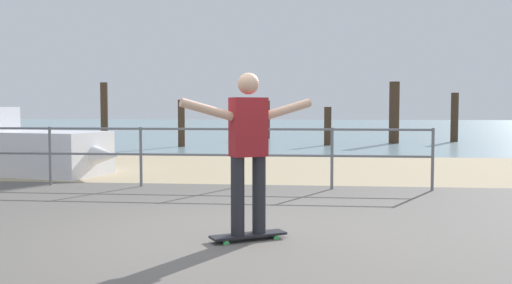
% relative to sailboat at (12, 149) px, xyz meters
% --- Properties ---
extents(ground_plane, '(24.00, 10.00, 0.04)m').
position_rel_sailboat_xyz_m(ground_plane, '(5.31, -6.28, -0.52)').
color(ground_plane, '#605B56').
rests_on(ground_plane, ground).
extents(beach_strip, '(24.00, 6.00, 0.04)m').
position_rel_sailboat_xyz_m(beach_strip, '(5.31, 1.72, -0.52)').
color(beach_strip, tan).
rests_on(beach_strip, ground).
extents(sea_surface, '(72.00, 50.00, 0.04)m').
position_rel_sailboat_xyz_m(sea_surface, '(5.31, 29.72, -0.52)').
color(sea_surface, '#75939E').
rests_on(sea_surface, ground).
extents(railing_fence, '(9.89, 0.05, 1.05)m').
position_rel_sailboat_xyz_m(railing_fence, '(3.29, -1.68, 0.18)').
color(railing_fence, slate).
rests_on(railing_fence, ground).
extents(sailboat, '(5.07, 2.41, 5.22)m').
position_rel_sailboat_xyz_m(sailboat, '(0.00, 0.00, 0.00)').
color(sailboat, silver).
rests_on(sailboat, ground).
extents(skateboard, '(0.79, 0.58, 0.08)m').
position_rel_sailboat_xyz_m(skateboard, '(5.60, -5.46, -0.45)').
color(skateboard, black).
rests_on(skateboard, ground).
extents(skateboarder, '(1.29, 0.81, 1.65)m').
position_rel_sailboat_xyz_m(skateboarder, '(5.60, -5.46, 0.50)').
color(skateboarder, '#26262B').
rests_on(skateboarder, skateboard).
extents(groyne_post_0, '(0.25, 0.25, 2.25)m').
position_rel_sailboat_xyz_m(groyne_post_0, '(-0.93, 7.73, 0.60)').
color(groyne_post_0, '#422D1E').
rests_on(groyne_post_0, ground).
extents(groyne_post_1, '(0.24, 0.24, 1.67)m').
position_rel_sailboat_xyz_m(groyne_post_1, '(1.64, 8.33, 0.31)').
color(groyne_post_1, '#422D1E').
rests_on(groyne_post_1, ground).
extents(groyne_post_2, '(0.25, 0.25, 1.71)m').
position_rel_sailboat_xyz_m(groyne_post_2, '(4.20, 13.84, 0.33)').
color(groyne_post_2, '#422D1E').
rests_on(groyne_post_2, ground).
extents(groyne_post_3, '(0.27, 0.27, 1.42)m').
position_rel_sailboat_xyz_m(groyne_post_3, '(6.77, 9.61, 0.19)').
color(groyne_post_3, '#422D1E').
rests_on(groyne_post_3, ground).
extents(groyne_post_4, '(0.39, 0.39, 2.38)m').
position_rel_sailboat_xyz_m(groyne_post_4, '(9.34, 11.02, 0.67)').
color(groyne_post_4, '#422D1E').
rests_on(groyne_post_4, ground).
extents(groyne_post_5, '(0.30, 0.30, 1.99)m').
position_rel_sailboat_xyz_m(groyne_post_5, '(11.91, 12.32, 0.47)').
color(groyne_post_5, '#422D1E').
rests_on(groyne_post_5, ground).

